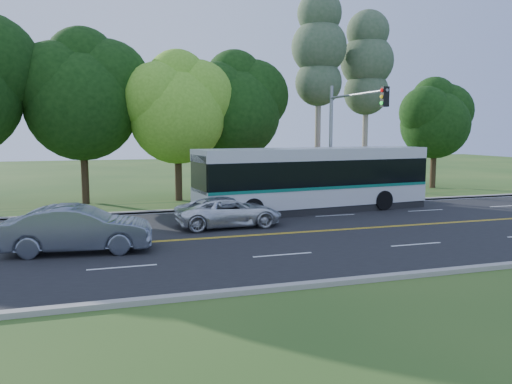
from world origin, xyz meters
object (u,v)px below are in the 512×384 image
object	(u,v)px
suv	(229,212)
traffic_signal	(346,126)
sedan	(79,229)
transit_bus	(314,180)

from	to	relation	value
suv	traffic_signal	bearing A→B (deg)	-68.61
traffic_signal	suv	bearing A→B (deg)	-157.01
traffic_signal	sedan	distance (m)	15.72
traffic_signal	sedan	world-z (taller)	traffic_signal
suv	transit_bus	bearing A→B (deg)	-63.19
transit_bus	traffic_signal	bearing A→B (deg)	-0.93
sedan	suv	world-z (taller)	sedan
sedan	suv	bearing A→B (deg)	-57.19
transit_bus	suv	distance (m)	6.37
sedan	suv	xyz separation A→B (m)	(6.37, 3.15, -0.17)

